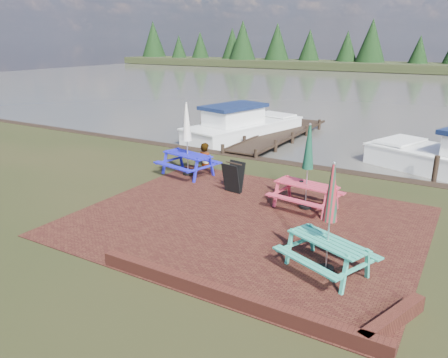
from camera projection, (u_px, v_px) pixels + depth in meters
ground at (227, 235)px, 11.03m from camera, size 120.00×120.00×0.00m
paving at (246, 221)px, 11.85m from camera, size 9.00×7.50×0.02m
brick_wall at (262, 302)px, 7.97m from camera, size 6.21×1.79×0.30m
water at (423, 91)px, 41.36m from camera, size 120.00×60.00×0.02m
picnic_table_teal at (328, 235)px, 9.06m from camera, size 2.19×2.08×2.40m
picnic_table_red at (307, 180)px, 12.50m from camera, size 1.98×1.81×2.48m
picnic_table_blue at (187, 151)px, 15.62m from camera, size 2.18×2.02×2.61m
chalkboard at (233, 177)px, 13.96m from camera, size 0.63×0.64×0.98m
jetty at (280, 135)px, 21.93m from camera, size 1.76×9.08×1.00m
boat_jetty at (242, 128)px, 22.24m from camera, size 3.96×7.27×2.00m
person at (205, 143)px, 16.75m from camera, size 0.71×0.52×1.81m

